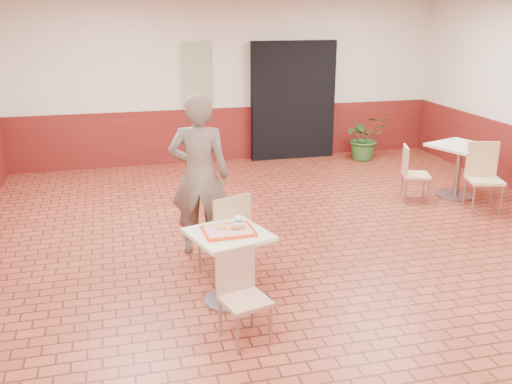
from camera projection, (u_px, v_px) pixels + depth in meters
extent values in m
cube|color=maroon|center=(324.00, 271.00, 6.31)|extent=(8.00, 10.00, 0.01)
cube|color=beige|center=(229.00, 80.00, 10.45)|extent=(8.00, 0.01, 3.00)
cube|color=#5C1511|center=(230.00, 134.00, 10.74)|extent=(8.00, 0.04, 1.00)
cube|color=black|center=(293.00, 101.00, 10.75)|extent=(1.60, 0.22, 2.20)
cube|color=gray|center=(197.00, 76.00, 10.22)|extent=(0.50, 0.03, 1.20)
cube|color=beige|center=(228.00, 234.00, 5.44)|extent=(0.69, 0.69, 0.04)
cylinder|color=gray|center=(229.00, 269.00, 5.55)|extent=(0.08, 0.08, 0.69)
cylinder|color=gray|center=(230.00, 300.00, 5.65)|extent=(0.50, 0.50, 0.03)
cube|color=tan|center=(245.00, 301.00, 4.88)|extent=(0.46, 0.46, 0.04)
cube|color=tan|center=(235.00, 270.00, 4.95)|extent=(0.37, 0.13, 0.41)
cylinder|color=gray|center=(238.00, 335.00, 4.73)|extent=(0.03, 0.03, 0.37)
cylinder|color=gray|center=(271.00, 325.00, 4.88)|extent=(0.03, 0.03, 0.37)
cylinder|color=gray|center=(220.00, 318.00, 4.99)|extent=(0.03, 0.03, 0.37)
cylinder|color=gray|center=(252.00, 309.00, 5.15)|extent=(0.03, 0.03, 0.37)
cube|color=tan|center=(223.00, 236.00, 6.08)|extent=(0.56, 0.56, 0.04)
cube|color=tan|center=(232.00, 219.00, 5.84)|extent=(0.42, 0.18, 0.48)
cylinder|color=gray|center=(229.00, 247.00, 6.40)|extent=(0.03, 0.03, 0.43)
cylinder|color=gray|center=(200.00, 255.00, 6.20)|extent=(0.03, 0.03, 0.43)
cylinder|color=gray|center=(247.00, 259.00, 6.10)|extent=(0.03, 0.03, 0.43)
cylinder|color=gray|center=(217.00, 267.00, 5.90)|extent=(0.03, 0.03, 0.43)
imported|color=#65594E|center=(199.00, 176.00, 6.51)|extent=(0.79, 0.63, 1.89)
cube|color=red|center=(228.00, 231.00, 5.43)|extent=(0.48, 0.37, 0.03)
cube|color=#E18585|center=(228.00, 230.00, 5.42)|extent=(0.43, 0.32, 0.00)
torus|color=gold|center=(221.00, 227.00, 5.46)|extent=(0.10, 0.10, 0.03)
ellipsoid|color=#CA723B|center=(238.00, 227.00, 5.44)|extent=(0.16, 0.09, 0.04)
cube|color=beige|center=(238.00, 225.00, 5.43)|extent=(0.14, 0.08, 0.01)
ellipsoid|color=gold|center=(231.00, 229.00, 5.41)|extent=(0.04, 0.03, 0.02)
cylinder|color=white|center=(238.00, 220.00, 5.53)|extent=(0.07, 0.07, 0.09)
cylinder|color=blue|center=(238.00, 220.00, 5.53)|extent=(0.07, 0.07, 0.02)
cube|color=beige|center=(461.00, 146.00, 8.56)|extent=(0.77, 0.77, 0.04)
cylinder|color=gray|center=(458.00, 172.00, 8.69)|extent=(0.09, 0.09, 0.77)
cylinder|color=gray|center=(455.00, 195.00, 8.80)|extent=(0.56, 0.56, 0.03)
cube|color=#E3C288|center=(416.00, 175.00, 8.51)|extent=(0.49, 0.49, 0.04)
cube|color=#E3C288|center=(405.00, 160.00, 8.45)|extent=(0.15, 0.37, 0.42)
cylinder|color=gray|center=(428.00, 192.00, 8.41)|extent=(0.03, 0.03, 0.37)
cylinder|color=gray|center=(424.00, 185.00, 8.72)|extent=(0.03, 0.03, 0.37)
cylinder|color=gray|center=(405.00, 191.00, 8.43)|extent=(0.03, 0.03, 0.37)
cylinder|color=gray|center=(402.00, 185.00, 8.74)|extent=(0.03, 0.03, 0.37)
cube|color=#E5C789|center=(485.00, 180.00, 8.02)|extent=(0.56, 0.56, 0.04)
cube|color=#E5C789|center=(482.00, 158.00, 8.13)|extent=(0.44, 0.16, 0.49)
cylinder|color=gray|center=(473.00, 201.00, 7.92)|extent=(0.03, 0.03, 0.44)
cylinder|color=gray|center=(501.00, 201.00, 7.91)|extent=(0.03, 0.03, 0.44)
cylinder|color=gray|center=(465.00, 192.00, 8.29)|extent=(0.03, 0.03, 0.44)
cylinder|color=gray|center=(491.00, 192.00, 8.27)|extent=(0.03, 0.03, 0.44)
imported|color=#2C5C24|center=(365.00, 138.00, 10.79)|extent=(0.77, 0.67, 0.85)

